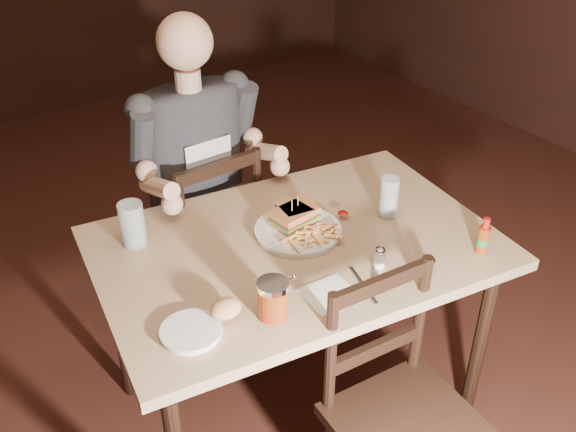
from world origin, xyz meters
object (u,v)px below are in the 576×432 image
chair_near (409,427)px  diner (198,140)px  main_table (296,261)px  glass_right (389,197)px  dinner_plate (298,232)px  side_plate (191,332)px  syrup_dispenser (273,299)px  hot_sauce (484,235)px  chair_far (201,239)px  glass_left (132,224)px

chair_near → diner: diner is taller
main_table → glass_right: glass_right is taller
diner → glass_right: 0.75m
dinner_plate → side_plate: 0.57m
chair_near → syrup_dispenser: (-0.26, 0.33, 0.39)m
main_table → diner: 0.62m
dinner_plate → hot_sauce: 0.61m
glass_right → hot_sauce: bearing=-72.3°
chair_far → glass_right: 0.88m
main_table → dinner_plate: 0.10m
main_table → glass_left: (-0.45, 0.30, 0.15)m
dinner_plate → glass_left: (-0.48, 0.26, 0.07)m
chair_far → dinner_plate: chair_far is taller
chair_near → side_plate: chair_near is taller
diner → dinner_plate: size_ratio=3.26×
diner → dinner_plate: (0.09, -0.53, -0.15)m
main_table → chair_far: bearing=95.5°
glass_right → syrup_dispenser: size_ratio=1.27×
chair_near → glass_left: (-0.45, 0.88, 0.40)m
dinner_plate → hot_sauce: hot_sauce is taller
diner → dinner_plate: 0.56m
diner → syrup_dispenser: size_ratio=7.94×
diner → dinner_plate: bearing=-83.2°
glass_left → hot_sauce: size_ratio=1.17×
main_table → chair_far: chair_far is taller
syrup_dispenser → dinner_plate: bearing=52.9°
syrup_dispenser → chair_near: bearing=-44.1°
glass_left → side_plate: (-0.04, -0.50, -0.07)m
dinner_plate → hot_sauce: size_ratio=2.21×
chair_far → diner: diner is taller
hot_sauce → side_plate: size_ratio=0.78×
dinner_plate → glass_left: glass_left is taller
main_table → chair_far: size_ratio=1.55×
chair_near → side_plate: (-0.49, 0.39, 0.33)m
chair_near → glass_right: bearing=60.3°
hot_sauce → diner: bearing=119.1°
chair_near → dinner_plate: size_ratio=3.09×
chair_far → glass_right: glass_right is taller
chair_far → dinner_plate: size_ratio=3.14×
hot_sauce → chair_far: bearing=118.0°
chair_near → glass_left: glass_left is taller
main_table → syrup_dispenser: bearing=-134.7°
dinner_plate → syrup_dispenser: bearing=-134.1°
diner → glass_right: bearing=-58.5°
dinner_plate → side_plate: dinner_plate is taller
main_table → syrup_dispenser: (-0.26, -0.26, 0.13)m
main_table → chair_far: (-0.06, 0.62, -0.25)m
glass_right → hot_sauce: 0.35m
glass_right → chair_far: bearing=122.6°
diner → hot_sauce: bearing=-63.9°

